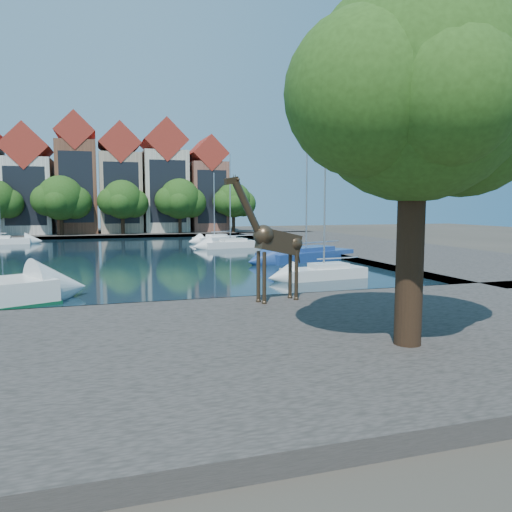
% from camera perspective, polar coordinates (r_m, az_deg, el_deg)
% --- Properties ---
extents(ground, '(160.00, 160.00, 0.00)m').
position_cam_1_polar(ground, '(22.07, -14.06, -6.46)').
color(ground, '#38332B').
rests_on(ground, ground).
extents(water_basin, '(38.00, 50.00, 0.08)m').
position_cam_1_polar(water_basin, '(45.79, -15.90, -0.08)').
color(water_basin, black).
rests_on(water_basin, ground).
extents(near_quay, '(50.00, 14.00, 0.50)m').
position_cam_1_polar(near_quay, '(15.24, -12.44, -11.07)').
color(near_quay, '#46403C').
rests_on(near_quay, ground).
extents(far_quay, '(60.00, 16.00, 0.50)m').
position_cam_1_polar(far_quay, '(77.67, -16.60, 2.44)').
color(far_quay, '#46403C').
rests_on(far_quay, ground).
extents(right_quay, '(14.00, 52.00, 0.50)m').
position_cam_1_polar(right_quay, '(52.72, 12.37, 1.01)').
color(right_quay, '#46403C').
rests_on(right_quay, ground).
extents(plane_tree, '(8.32, 6.40, 10.62)m').
position_cam_1_polar(plane_tree, '(15.61, 18.10, 16.73)').
color(plane_tree, '#332114').
rests_on(plane_tree, near_quay).
extents(townhouse_west_inner, '(6.43, 9.18, 15.15)m').
position_cam_1_polar(townhouse_west_inner, '(78.12, -24.54, 7.39)').
color(townhouse_west_inner, silver).
rests_on(townhouse_west_inner, far_quay).
extents(townhouse_center, '(5.44, 9.18, 16.93)m').
position_cam_1_polar(townhouse_center, '(77.66, -19.76, 8.33)').
color(townhouse_center, brown).
rests_on(townhouse_center, far_quay).
extents(townhouse_east_inner, '(5.94, 9.18, 15.79)m').
position_cam_1_polar(townhouse_east_inner, '(77.65, -15.28, 8.01)').
color(townhouse_east_inner, tan).
rests_on(townhouse_east_inner, far_quay).
extents(townhouse_east_mid, '(6.43, 9.18, 16.65)m').
position_cam_1_polar(townhouse_east_mid, '(78.20, -10.47, 8.37)').
color(townhouse_east_mid, beige).
rests_on(townhouse_east_mid, far_quay).
extents(townhouse_east_end, '(5.44, 9.18, 14.43)m').
position_cam_1_polar(townhouse_east_end, '(79.24, -5.75, 7.69)').
color(townhouse_east_end, brown).
rests_on(townhouse_east_end, far_quay).
extents(far_tree_mid_west, '(7.80, 6.00, 8.00)m').
position_cam_1_polar(far_tree_mid_west, '(72.18, -21.35, 6.04)').
color(far_tree_mid_west, '#332114').
rests_on(far_tree_mid_west, far_quay).
extents(far_tree_mid_east, '(7.02, 5.40, 7.52)m').
position_cam_1_polar(far_tree_mid_east, '(72.11, -14.97, 6.12)').
color(far_tree_mid_east, '#332114').
rests_on(far_tree_mid_east, far_quay).
extents(far_tree_east, '(7.54, 5.80, 7.84)m').
position_cam_1_polar(far_tree_east, '(72.91, -8.63, 6.33)').
color(far_tree_east, '#332114').
rests_on(far_tree_east, far_quay).
extents(far_tree_far_east, '(6.76, 5.20, 7.36)m').
position_cam_1_polar(far_tree_far_east, '(74.57, -2.52, 6.26)').
color(far_tree_far_east, '#332114').
rests_on(far_tree_far_east, far_quay).
extents(giraffe_statue, '(3.66, 1.31, 5.28)m').
position_cam_1_polar(giraffe_statue, '(21.23, 1.97, 1.68)').
color(giraffe_statue, '#3B2C1D').
rests_on(giraffe_statue, near_quay).
extents(sailboat_left_e, '(6.30, 2.67, 8.52)m').
position_cam_1_polar(sailboat_left_e, '(64.42, -27.12, 1.67)').
color(sailboat_left_e, white).
rests_on(sailboat_left_e, water_basin).
extents(sailboat_right_a, '(5.42, 2.36, 11.00)m').
position_cam_1_polar(sailboat_right_a, '(31.13, 7.76, -1.58)').
color(sailboat_right_a, silver).
rests_on(sailboat_right_a, water_basin).
extents(sailboat_right_b, '(8.91, 5.80, 12.83)m').
position_cam_1_polar(sailboat_right_b, '(41.21, 5.74, 0.34)').
color(sailboat_right_b, navy).
rests_on(sailboat_right_b, water_basin).
extents(sailboat_right_c, '(6.17, 3.13, 9.78)m').
position_cam_1_polar(sailboat_right_c, '(52.73, -2.95, 1.53)').
color(sailboat_right_c, silver).
rests_on(sailboat_right_c, water_basin).
extents(sailboat_right_d, '(5.53, 3.88, 8.30)m').
position_cam_1_polar(sailboat_right_d, '(60.08, -4.77, 2.06)').
color(sailboat_right_d, white).
rests_on(sailboat_right_d, water_basin).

